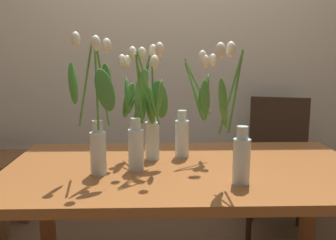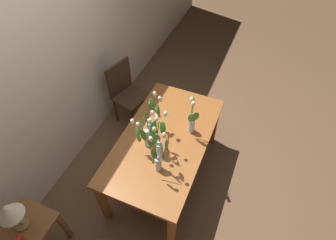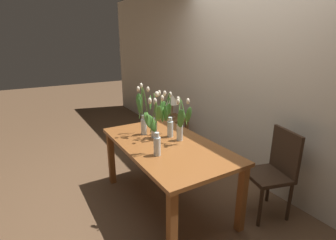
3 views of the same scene
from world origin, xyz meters
TOP-DOWN VIEW (x-y plane):
  - room_wall_rear at (0.00, 1.26)m, footprint 9.00×0.10m
  - dining_table at (0.00, 0.00)m, footprint 1.60×0.90m
  - tulip_vase_0 at (-0.19, -0.02)m, footprint 0.16×0.16m
  - tulip_vase_1 at (-0.18, 0.11)m, footprint 0.24×0.23m
  - tulip_vase_2 at (0.05, 0.15)m, footprint 0.19×0.18m
  - tulip_vase_3 at (0.18, -0.24)m, footprint 0.15×0.15m
  - tulip_vase_4 at (-0.37, -0.09)m, footprint 0.21×0.20m
  - dining_chair at (0.71, 0.88)m, footprint 0.49×0.49m

SIDE VIEW (x-z plane):
  - dining_chair at x=0.71m, z-range 0.06..0.99m
  - dining_table at x=0.00m, z-range 0.28..1.02m
  - tulip_vase_3 at x=0.18m, z-range 0.65..1.20m
  - tulip_vase_2 at x=0.05m, z-range 0.68..1.20m
  - tulip_vase_0 at x=-0.19m, z-range 0.67..1.22m
  - tulip_vase_1 at x=-0.18m, z-range 0.69..1.23m
  - tulip_vase_4 at x=-0.37m, z-range 0.68..1.27m
  - room_wall_rear at x=0.00m, z-range 0.00..2.70m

